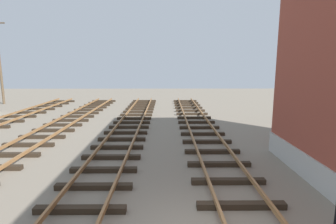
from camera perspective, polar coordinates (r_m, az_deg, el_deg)
The scene contains 0 objects.
Camera 1 is at (-0.79, -5.26, 3.97)m, focal length 28.33 mm.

